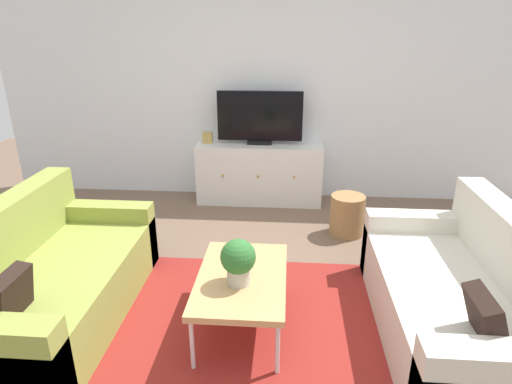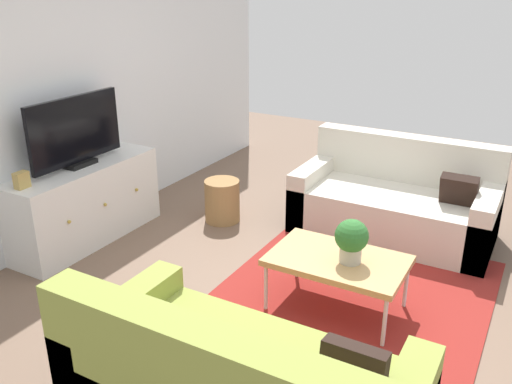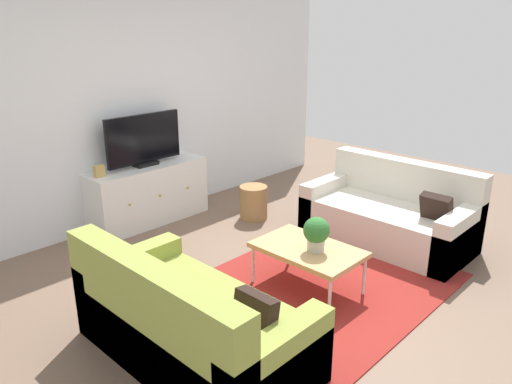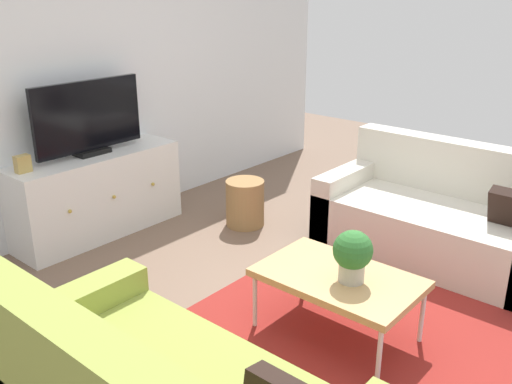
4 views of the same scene
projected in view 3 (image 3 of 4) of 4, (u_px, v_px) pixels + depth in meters
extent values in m
plane|color=brown|center=(301.00, 283.00, 4.57)|extent=(10.00, 10.00, 0.00)
cube|color=white|center=(135.00, 107.00, 5.79)|extent=(6.40, 0.12, 2.70)
cube|color=maroon|center=(314.00, 288.00, 4.47)|extent=(2.50, 1.90, 0.01)
cube|color=olive|center=(195.00, 330.00, 3.51)|extent=(0.90, 1.75, 0.43)
cube|color=olive|center=(152.00, 325.00, 3.20)|extent=(0.20, 1.75, 0.86)
cube|color=olive|center=(133.00, 283.00, 4.00)|extent=(0.90, 0.18, 0.57)
cube|color=olive|center=(278.00, 373.00, 2.97)|extent=(0.90, 0.18, 0.57)
cube|color=black|center=(255.00, 316.00, 3.08)|extent=(0.15, 0.30, 0.31)
cube|color=beige|center=(387.00, 224.00, 5.36)|extent=(0.90, 1.75, 0.43)
cube|color=beige|center=(404.00, 198.00, 5.52)|extent=(0.20, 1.75, 0.86)
cube|color=beige|center=(328.00, 201.00, 5.84)|extent=(0.90, 0.18, 0.57)
cube|color=beige|center=(459.00, 239.00, 4.82)|extent=(0.90, 0.18, 0.57)
cube|color=black|center=(436.00, 209.00, 4.86)|extent=(0.19, 0.30, 0.32)
cube|color=tan|center=(308.00, 250.00, 4.35)|extent=(0.60, 0.94, 0.04)
cylinder|color=silver|center=(330.00, 299.00, 3.96)|extent=(0.03, 0.03, 0.37)
cylinder|color=silver|center=(364.00, 276.00, 4.31)|extent=(0.03, 0.03, 0.37)
cylinder|color=silver|center=(253.00, 265.00, 4.52)|extent=(0.03, 0.03, 0.37)
cylinder|color=silver|center=(289.00, 247.00, 4.87)|extent=(0.03, 0.03, 0.37)
cylinder|color=#B7B2A8|center=(316.00, 245.00, 4.25)|extent=(0.15, 0.15, 0.11)
sphere|color=#2D6B2D|center=(316.00, 230.00, 4.21)|extent=(0.23, 0.23, 0.23)
cube|color=white|center=(149.00, 194.00, 5.87)|extent=(1.46, 0.44, 0.71)
sphere|color=#B79338|center=(130.00, 205.00, 5.43)|extent=(0.03, 0.03, 0.03)
sphere|color=#B79338|center=(160.00, 196.00, 5.71)|extent=(0.03, 0.03, 0.03)
sphere|color=#B79338|center=(188.00, 188.00, 5.99)|extent=(0.03, 0.03, 0.03)
cube|color=black|center=(146.00, 164.00, 5.76)|extent=(0.28, 0.16, 0.04)
cube|color=black|center=(144.00, 138.00, 5.67)|extent=(0.97, 0.04, 0.56)
cube|color=tan|center=(99.00, 171.00, 5.32)|extent=(0.11, 0.07, 0.13)
cylinder|color=#9E7547|center=(253.00, 202.00, 6.02)|extent=(0.34, 0.34, 0.41)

